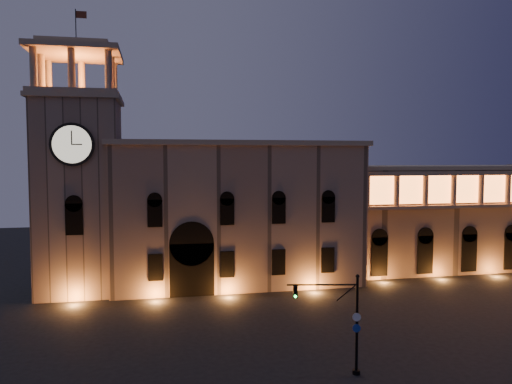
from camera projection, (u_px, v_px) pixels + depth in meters
ground at (301, 343)px, 42.06m from camera, size 160.00×160.00×0.00m
government_building at (236, 212)px, 62.50m from camera, size 30.80×12.80×17.60m
clock_tower at (80, 185)px, 57.66m from camera, size 9.80×9.80×32.40m
colonnade_wing at (468, 216)px, 71.30m from camera, size 40.60×11.50×14.50m
traffic_light at (344, 322)px, 35.64m from camera, size 5.24×1.27×7.29m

